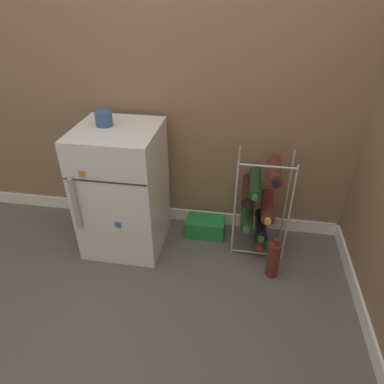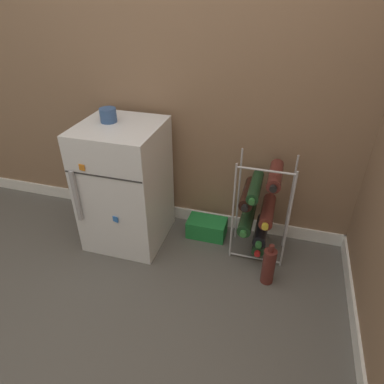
{
  "view_description": "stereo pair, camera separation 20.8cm",
  "coord_description": "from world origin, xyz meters",
  "px_view_note": "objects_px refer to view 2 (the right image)",
  "views": [
    {
      "loc": [
        0.21,
        -1.33,
        1.51
      ],
      "look_at": [
        -0.08,
        0.41,
        0.4
      ],
      "focal_mm": 32.0,
      "sensor_mm": 36.0,
      "label": 1
    },
    {
      "loc": [
        0.41,
        -1.28,
        1.51
      ],
      "look_at": [
        -0.08,
        0.41,
        0.4
      ],
      "focal_mm": 32.0,
      "sensor_mm": 36.0,
      "label": 2
    }
  ],
  "objects_px": {
    "wine_rack": "(259,209)",
    "fridge_top_cup": "(108,115)",
    "loose_bottle_floor": "(269,266)",
    "soda_box": "(207,228)",
    "mini_fridge": "(125,185)"
  },
  "relations": [
    {
      "from": "mini_fridge",
      "to": "fridge_top_cup",
      "type": "bearing_deg",
      "value": 156.05
    },
    {
      "from": "mini_fridge",
      "to": "loose_bottle_floor",
      "type": "height_order",
      "value": "mini_fridge"
    },
    {
      "from": "mini_fridge",
      "to": "fridge_top_cup",
      "type": "distance_m",
      "value": 0.45
    },
    {
      "from": "wine_rack",
      "to": "loose_bottle_floor",
      "type": "xyz_separation_m",
      "value": [
        0.1,
        -0.25,
        -0.21
      ]
    },
    {
      "from": "mini_fridge",
      "to": "wine_rack",
      "type": "relative_size",
      "value": 1.2
    },
    {
      "from": "fridge_top_cup",
      "to": "mini_fridge",
      "type": "bearing_deg",
      "value": -23.95
    },
    {
      "from": "wine_rack",
      "to": "loose_bottle_floor",
      "type": "distance_m",
      "value": 0.34
    },
    {
      "from": "soda_box",
      "to": "mini_fridge",
      "type": "bearing_deg",
      "value": -164.18
    },
    {
      "from": "wine_rack",
      "to": "fridge_top_cup",
      "type": "bearing_deg",
      "value": -177.25
    },
    {
      "from": "wine_rack",
      "to": "fridge_top_cup",
      "type": "relative_size",
      "value": 6.94
    },
    {
      "from": "fridge_top_cup",
      "to": "loose_bottle_floor",
      "type": "height_order",
      "value": "fridge_top_cup"
    },
    {
      "from": "soda_box",
      "to": "loose_bottle_floor",
      "type": "distance_m",
      "value": 0.54
    },
    {
      "from": "soda_box",
      "to": "fridge_top_cup",
      "type": "xyz_separation_m",
      "value": [
        -0.58,
        -0.11,
        0.78
      ]
    },
    {
      "from": "wine_rack",
      "to": "mini_fridge",
      "type": "bearing_deg",
      "value": -174.77
    },
    {
      "from": "fridge_top_cup",
      "to": "loose_bottle_floor",
      "type": "xyz_separation_m",
      "value": [
        1.01,
        -0.2,
        -0.72
      ]
    }
  ]
}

